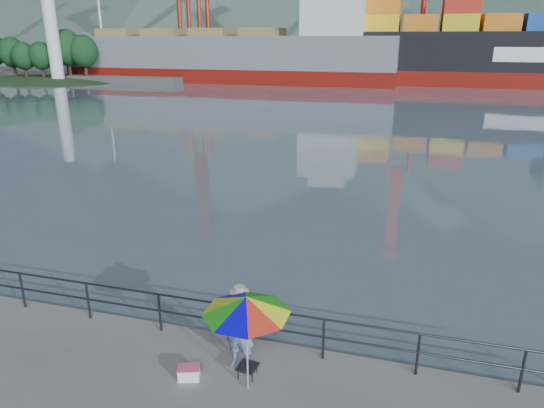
# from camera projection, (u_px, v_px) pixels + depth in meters

# --- Properties ---
(harbor_water) EXTENTS (500.00, 280.00, 0.00)m
(harbor_water) POSITION_uv_depth(u_px,v_px,m) (389.00, 64.00, 128.83)
(harbor_water) COLOR slate
(harbor_water) RESTS_ON ground
(far_dock) EXTENTS (200.00, 40.00, 0.40)m
(far_dock) POSITION_uv_depth(u_px,v_px,m) (433.00, 75.00, 92.60)
(far_dock) COLOR #514F4C
(far_dock) RESTS_ON ground
(guardrail) EXTENTS (22.00, 0.06, 1.03)m
(guardrail) POSITION_uv_depth(u_px,v_px,m) (123.00, 306.00, 11.94)
(guardrail) COLOR #2D3033
(guardrail) RESTS_ON ground
(lighthouse_islet) EXTENTS (48.00, 26.40, 19.20)m
(lighthouse_islet) POSITION_uv_depth(u_px,v_px,m) (32.00, 79.00, 81.02)
(lighthouse_islet) COLOR #263F1E
(lighthouse_islet) RESTS_ON ground
(fisherman) EXTENTS (0.68, 0.47, 1.79)m
(fisherman) POSITION_uv_depth(u_px,v_px,m) (240.00, 330.00, 10.30)
(fisherman) COLOR #1B4E9B
(fisherman) RESTS_ON ground
(beach_umbrella) EXTENTS (2.31, 2.31, 2.13)m
(beach_umbrella) POSITION_uv_depth(u_px,v_px,m) (246.00, 305.00, 9.25)
(beach_umbrella) COLOR white
(beach_umbrella) RESTS_ON ground
(folding_stool) EXTENTS (0.44, 0.44, 0.26)m
(folding_stool) POSITION_uv_depth(u_px,v_px,m) (248.00, 370.00, 10.22)
(folding_stool) COLOR black
(folding_stool) RESTS_ON ground
(cooler_bag) EXTENTS (0.51, 0.41, 0.25)m
(cooler_bag) POSITION_uv_depth(u_px,v_px,m) (189.00, 373.00, 10.14)
(cooler_bag) COLOR white
(cooler_bag) RESTS_ON ground
(fishing_rod) EXTENTS (0.29, 1.76, 1.25)m
(fishing_rod) POSITION_uv_depth(u_px,v_px,m) (246.00, 338.00, 11.53)
(fishing_rod) COLOR black
(fishing_rod) RESTS_ON ground
(bulk_carrier) EXTENTS (54.98, 9.52, 14.50)m
(bulk_carrier) POSITION_uv_depth(u_px,v_px,m) (238.00, 55.00, 79.03)
(bulk_carrier) COLOR maroon
(bulk_carrier) RESTS_ON ground
(container_ship) EXTENTS (66.29, 11.05, 18.10)m
(container_ship) POSITION_uv_depth(u_px,v_px,m) (538.00, 45.00, 71.65)
(container_ship) COLOR maroon
(container_ship) RESTS_ON ground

